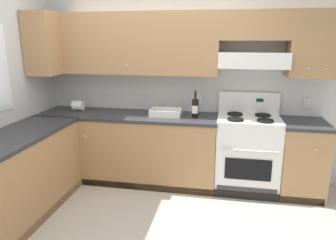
# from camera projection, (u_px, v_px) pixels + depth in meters

# --- Properties ---
(ground_plane) EXTENTS (7.04, 7.04, 0.00)m
(ground_plane) POSITION_uv_depth(u_px,v_px,m) (129.00, 236.00, 3.07)
(ground_plane) COLOR #B2AA99
(wall_back) EXTENTS (4.68, 0.57, 2.55)m
(wall_back) POSITION_uv_depth(u_px,v_px,m) (190.00, 69.00, 4.08)
(wall_back) COLOR silver
(wall_back) RESTS_ON ground_plane
(counter_back_run) EXTENTS (3.60, 0.65, 0.91)m
(counter_back_run) POSITION_uv_depth(u_px,v_px,m) (158.00, 149.00, 4.14)
(counter_back_run) COLOR #A87A4C
(counter_back_run) RESTS_ON ground_plane
(counter_left_run) EXTENTS (0.63, 1.91, 0.91)m
(counter_left_run) POSITION_uv_depth(u_px,v_px,m) (9.00, 183.00, 3.18)
(counter_left_run) COLOR #A87A4C
(counter_left_run) RESTS_ON ground_plane
(stove) EXTENTS (0.76, 0.62, 1.20)m
(stove) POSITION_uv_depth(u_px,v_px,m) (247.00, 153.00, 3.94)
(stove) COLOR white
(stove) RESTS_ON ground_plane
(wine_bottle) EXTENTS (0.08, 0.08, 0.34)m
(wine_bottle) POSITION_uv_depth(u_px,v_px,m) (195.00, 107.00, 3.90)
(wine_bottle) COLOR black
(wine_bottle) RESTS_ON counter_back_run
(bowl) EXTENTS (0.39, 0.28, 0.08)m
(bowl) POSITION_uv_depth(u_px,v_px,m) (166.00, 113.00, 4.02)
(bowl) COLOR white
(bowl) RESTS_ON counter_back_run
(paper_towel_roll) EXTENTS (0.14, 0.13, 0.13)m
(paper_towel_roll) POSITION_uv_depth(u_px,v_px,m) (78.00, 106.00, 4.30)
(paper_towel_roll) COLOR white
(paper_towel_roll) RESTS_ON counter_back_run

